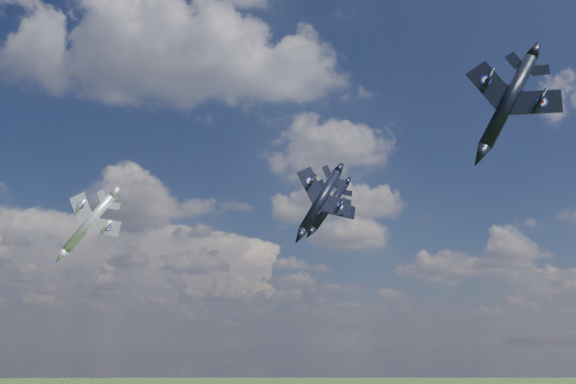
{
  "coord_description": "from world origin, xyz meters",
  "views": [
    {
      "loc": [
        -2.14,
        -64.04,
        62.41
      ],
      "look_at": [
        2.5,
        13.73,
        83.21
      ],
      "focal_mm": 35.0,
      "sensor_mm": 36.0,
      "label": 1
    }
  ],
  "objects_px": {
    "jet_right_navy": "(508,102)",
    "jet_left_silver": "(89,223)",
    "jet_lead_navy": "(320,201)",
    "jet_high_navy": "(329,206)"
  },
  "relations": [
    {
      "from": "jet_lead_navy",
      "to": "jet_high_navy",
      "type": "distance_m",
      "value": 13.81
    },
    {
      "from": "jet_lead_navy",
      "to": "jet_left_silver",
      "type": "relative_size",
      "value": 0.94
    },
    {
      "from": "jet_right_navy",
      "to": "jet_left_silver",
      "type": "height_order",
      "value": "jet_right_navy"
    },
    {
      "from": "jet_left_silver",
      "to": "jet_lead_navy",
      "type": "bearing_deg",
      "value": -16.9
    },
    {
      "from": "jet_right_navy",
      "to": "jet_left_silver",
      "type": "xyz_separation_m",
      "value": [
        -52.14,
        43.91,
        -3.62
      ]
    },
    {
      "from": "jet_right_navy",
      "to": "jet_high_navy",
      "type": "bearing_deg",
      "value": 122.49
    },
    {
      "from": "jet_lead_navy",
      "to": "jet_high_navy",
      "type": "bearing_deg",
      "value": 54.01
    },
    {
      "from": "jet_right_navy",
      "to": "jet_high_navy",
      "type": "height_order",
      "value": "jet_right_navy"
    },
    {
      "from": "jet_lead_navy",
      "to": "jet_left_silver",
      "type": "xyz_separation_m",
      "value": [
        -36.93,
        15.54,
        -0.53
      ]
    },
    {
      "from": "jet_high_navy",
      "to": "jet_left_silver",
      "type": "height_order",
      "value": "jet_high_navy"
    }
  ]
}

